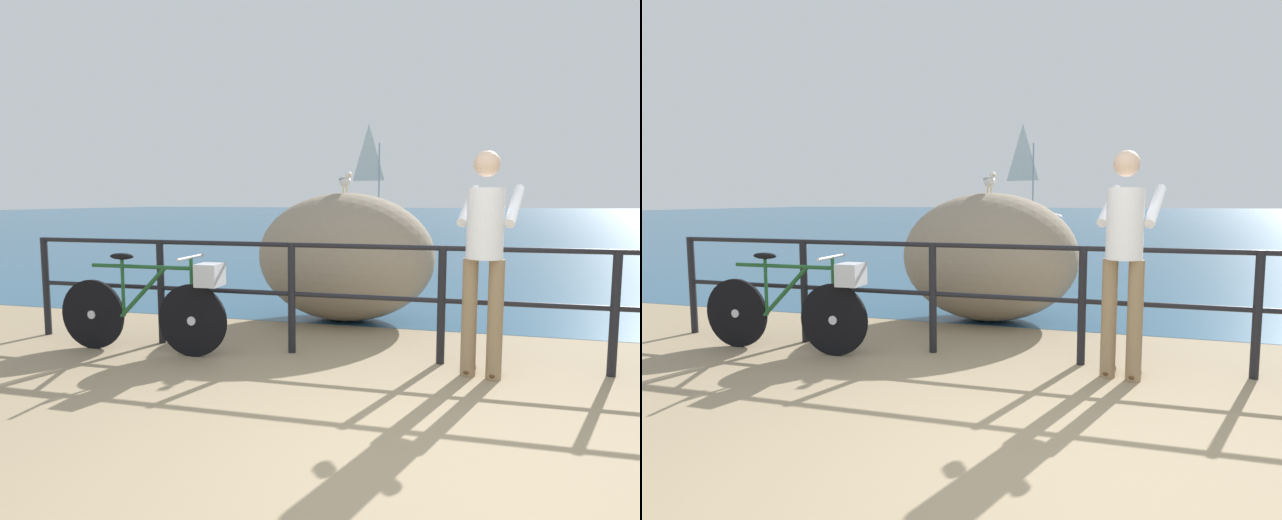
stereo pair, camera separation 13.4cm
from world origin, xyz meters
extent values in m
cube|color=#937F60|center=(0.00, 20.00, -0.05)|extent=(120.00, 120.00, 0.10)
cube|color=navy|center=(0.00, 48.36, 0.00)|extent=(120.00, 90.00, 0.01)
cylinder|color=black|center=(-4.03, 2.18, 0.51)|extent=(0.07, 0.07, 1.02)
cylinder|color=black|center=(-2.68, 2.18, 0.51)|extent=(0.07, 0.07, 1.02)
cylinder|color=black|center=(-1.34, 2.18, 0.51)|extent=(0.07, 0.07, 1.02)
cylinder|color=black|center=(0.00, 2.18, 0.51)|extent=(0.07, 0.07, 1.02)
cylinder|color=black|center=(1.34, 2.18, 0.51)|extent=(0.07, 0.07, 1.02)
cylinder|color=black|center=(0.00, 2.18, 1.00)|extent=(8.05, 0.04, 0.04)
cylinder|color=black|center=(0.00, 2.18, 0.55)|extent=(8.05, 0.04, 0.04)
cylinder|color=black|center=(-3.20, 1.83, 0.33)|extent=(0.66, 0.04, 0.66)
cylinder|color=#B7BCC6|center=(-3.20, 1.83, 0.33)|extent=(0.08, 0.06, 0.08)
cylinder|color=black|center=(-2.16, 1.82, 0.33)|extent=(0.66, 0.04, 0.66)
cylinder|color=#B7BCC6|center=(-2.16, 1.82, 0.33)|extent=(0.08, 0.06, 0.08)
cylinder|color=#194C23|center=(-2.68, 1.83, 0.80)|extent=(0.99, 0.04, 0.04)
cylinder|color=#194C23|center=(-2.66, 1.83, 0.57)|extent=(0.50, 0.04, 0.50)
cylinder|color=#194C23|center=(-2.87, 1.83, 0.59)|extent=(0.03, 0.03, 0.53)
ellipsoid|color=black|center=(-2.87, 1.83, 0.89)|extent=(0.24, 0.10, 0.06)
cylinder|color=#194C23|center=(-2.16, 1.82, 0.62)|extent=(0.03, 0.03, 0.57)
cylinder|color=#B7BCC6|center=(-2.16, 1.82, 0.90)|extent=(0.03, 0.48, 0.03)
cube|color=#B7BCC6|center=(-1.98, 1.82, 0.75)|extent=(0.20, 0.24, 0.20)
cylinder|color=#8C7251|center=(0.23, 1.90, 0.47)|extent=(0.12, 0.12, 0.95)
ellipsoid|color=#513319|center=(0.24, 1.96, 0.04)|extent=(0.15, 0.28, 0.08)
cylinder|color=#8C7251|center=(0.42, 1.85, 0.47)|extent=(0.12, 0.12, 0.95)
ellipsoid|color=#513319|center=(0.44, 1.91, 0.04)|extent=(0.15, 0.28, 0.08)
cylinder|color=white|center=(0.33, 1.88, 1.23)|extent=(0.28, 0.28, 0.55)
sphere|color=beige|center=(0.33, 1.88, 1.68)|extent=(0.20, 0.20, 0.20)
cylinder|color=white|center=(0.20, 2.15, 1.36)|extent=(0.19, 0.52, 0.34)
cylinder|color=white|center=(0.55, 2.07, 1.36)|extent=(0.19, 0.52, 0.34)
ellipsoid|color=gray|center=(-1.16, 3.65, 0.74)|extent=(2.06, 1.48, 1.49)
cylinder|color=gold|center=(-1.14, 3.63, 1.52)|extent=(0.01, 0.01, 0.06)
cylinder|color=gold|center=(-1.18, 3.61, 1.52)|extent=(0.01, 0.01, 0.06)
ellipsoid|color=white|center=(-1.16, 3.62, 1.61)|extent=(0.23, 0.28, 0.13)
ellipsoid|color=#9E9EA3|center=(-1.17, 3.64, 1.64)|extent=(0.23, 0.27, 0.06)
sphere|color=white|center=(-1.10, 3.52, 1.68)|extent=(0.08, 0.08, 0.08)
cone|color=gold|center=(-1.07, 3.48, 1.68)|extent=(0.05, 0.06, 0.02)
ellipsoid|color=white|center=(-5.26, 31.86, 0.36)|extent=(4.59, 2.54, 0.70)
cube|color=silver|center=(-5.55, 31.95, 0.89)|extent=(1.48, 1.15, 0.36)
cylinder|color=#B2B2B7|center=(-5.07, 31.80, 2.81)|extent=(0.10, 0.10, 4.20)
pyramid|color=white|center=(-5.78, 32.02, 4.38)|extent=(1.55, 0.53, 3.57)
camera|label=1|loc=(0.17, -2.53, 1.41)|focal=30.66mm
camera|label=2|loc=(0.30, -2.49, 1.41)|focal=30.66mm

